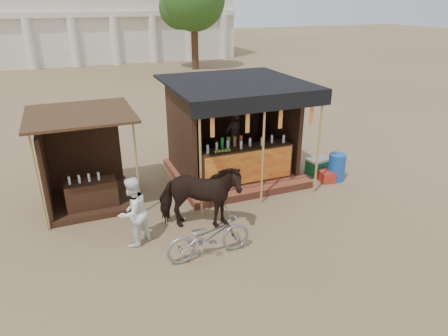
% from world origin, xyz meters
% --- Properties ---
extents(ground, '(120.00, 120.00, 0.00)m').
position_xyz_m(ground, '(0.00, 0.00, 0.00)').
color(ground, '#846B4C').
rests_on(ground, ground).
extents(main_stall, '(3.60, 3.61, 2.78)m').
position_xyz_m(main_stall, '(1.01, 3.36, 1.03)').
color(main_stall, brown).
rests_on(main_stall, ground).
extents(secondary_stall, '(2.40, 2.40, 2.38)m').
position_xyz_m(secondary_stall, '(-3.17, 3.24, 0.85)').
color(secondary_stall, '#372114').
rests_on(secondary_stall, ground).
extents(cow, '(2.03, 1.50, 1.56)m').
position_xyz_m(cow, '(-0.84, 0.98, 0.78)').
color(cow, black).
rests_on(cow, ground).
extents(motorbike, '(1.79, 0.68, 0.93)m').
position_xyz_m(motorbike, '(-1.02, -0.10, 0.46)').
color(motorbike, gray).
rests_on(motorbike, ground).
extents(bystander, '(0.93, 0.89, 1.52)m').
position_xyz_m(bystander, '(-2.31, 0.91, 0.76)').
color(bystander, white).
rests_on(bystander, ground).
extents(blue_barrel, '(0.49, 0.49, 0.78)m').
position_xyz_m(blue_barrel, '(3.62, 2.00, 0.39)').
color(blue_barrel, '#1648A8').
rests_on(blue_barrel, ground).
extents(red_crate, '(0.43, 0.48, 0.30)m').
position_xyz_m(red_crate, '(3.30, 2.00, 0.15)').
color(red_crate, '#A4291B').
rests_on(red_crate, ground).
extents(cooler, '(0.71, 0.54, 0.46)m').
position_xyz_m(cooler, '(3.41, 2.60, 0.23)').
color(cooler, '#1A753B').
rests_on(cooler, ground).
extents(background_building, '(26.00, 7.45, 8.18)m').
position_xyz_m(background_building, '(-2.00, 29.94, 3.98)').
color(background_building, silver).
rests_on(background_building, ground).
extents(tree, '(4.50, 4.40, 7.00)m').
position_xyz_m(tree, '(5.81, 22.14, 4.63)').
color(tree, '#382314').
rests_on(tree, ground).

